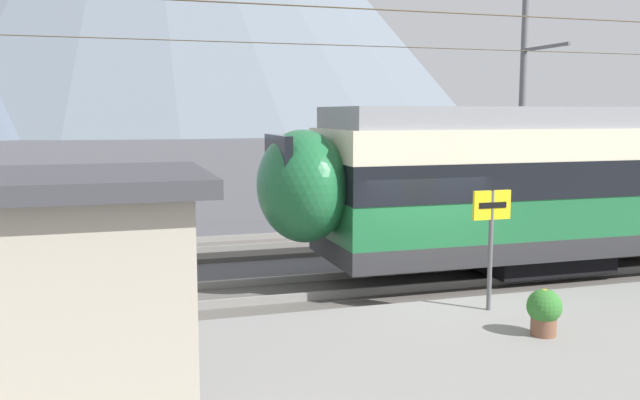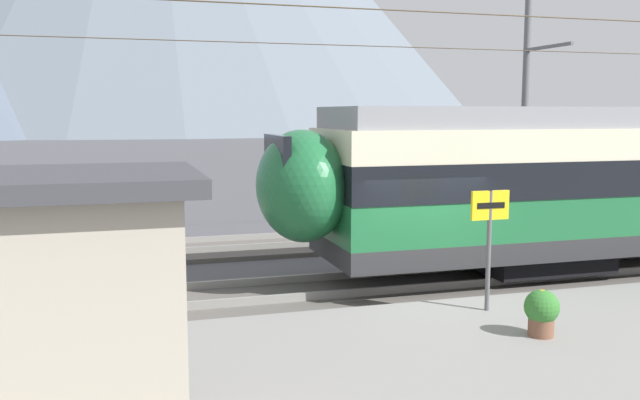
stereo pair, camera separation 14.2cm
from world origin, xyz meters
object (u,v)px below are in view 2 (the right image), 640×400
at_px(passenger_walking, 42,300).
at_px(platform_sign, 489,223).
at_px(potted_plant_by_shelter, 542,310).
at_px(catenary_mast_far_side, 528,97).
at_px(handbag_beside_passenger, 101,352).
at_px(potted_plant_platform_edge, 104,312).

bearing_deg(passenger_walking, platform_sign, 5.80).
bearing_deg(potted_plant_by_shelter, catenary_mast_far_side, 57.99).
xyz_separation_m(passenger_walking, potted_plant_by_shelter, (7.17, -0.73, -0.53)).
bearing_deg(handbag_beside_passenger, potted_plant_platform_edge, 86.45).
bearing_deg(passenger_walking, catenary_mast_far_side, 36.98).
bearing_deg(potted_plant_platform_edge, passenger_walking, -133.17).
distance_m(potted_plant_platform_edge, potted_plant_by_shelter, 6.59).
height_order(handbag_beside_passenger, potted_plant_by_shelter, potted_plant_by_shelter).
height_order(platform_sign, potted_plant_by_shelter, platform_sign).
relative_size(catenary_mast_far_side, handbag_beside_passenger, 112.44).
xyz_separation_m(passenger_walking, potted_plant_platform_edge, (0.76, 0.81, -0.47)).
distance_m(handbag_beside_passenger, potted_plant_platform_edge, 0.81).
height_order(catenary_mast_far_side, platform_sign, catenary_mast_far_side).
height_order(catenary_mast_far_side, potted_plant_platform_edge, catenary_mast_far_side).
relative_size(catenary_mast_far_side, platform_sign, 20.03).
xyz_separation_m(catenary_mast_far_side, potted_plant_platform_edge, (-13.65, -10.04, -3.47)).
height_order(catenary_mast_far_side, handbag_beside_passenger, catenary_mast_far_side).
bearing_deg(platform_sign, handbag_beside_passenger, -174.26).
distance_m(handbag_beside_passenger, potted_plant_by_shelter, 6.51).
height_order(catenary_mast_far_side, potted_plant_by_shelter, catenary_mast_far_side).
bearing_deg(handbag_beside_passenger, platform_sign, 5.74).
xyz_separation_m(potted_plant_platform_edge, potted_plant_by_shelter, (6.41, -1.54, -0.06)).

